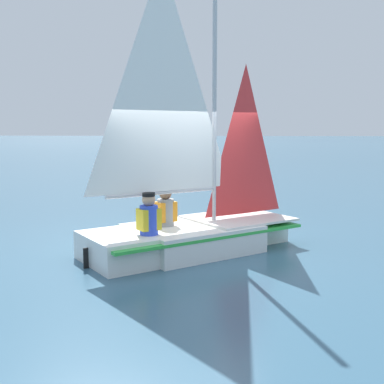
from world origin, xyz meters
The scene contains 4 objects.
ground_plane centered at (0.00, 0.00, 0.00)m, with size 260.00×260.00×0.00m, color #38607A.
sailboat_main centered at (0.03, -0.04, 0.66)m, with size 3.70×4.01×5.05m.
sailor_helm centered at (0.11, -0.46, 0.62)m, with size 0.42×0.43×1.16m.
sailor_crew centered at (0.85, -0.63, 0.63)m, with size 0.42×0.43×1.16m.
Camera 1 is at (8.47, 0.81, 2.20)m, focal length 45.00 mm.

